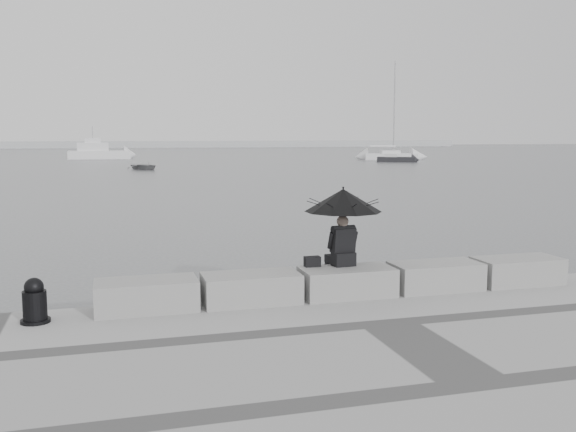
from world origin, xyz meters
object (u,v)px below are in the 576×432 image
object	(u,v)px
seated_person	(343,207)
mooring_bollard	(35,304)
motor_cruiser	(99,152)
dinghy	(145,166)
small_motorboat	(396,159)
sailboat_right	(390,155)

from	to	relation	value
seated_person	mooring_bollard	world-z (taller)	seated_person
motor_cruiser	dinghy	xyz separation A→B (m)	(4.37, -29.18, -0.59)
motor_cruiser	seated_person	bearing A→B (deg)	-86.61
dinghy	motor_cruiser	bearing A→B (deg)	65.54
motor_cruiser	mooring_bollard	bearing A→B (deg)	-90.19
dinghy	mooring_bollard	bearing A→B (deg)	-127.91
mooring_bollard	dinghy	distance (m)	52.08
seated_person	motor_cruiser	bearing A→B (deg)	88.00
small_motorboat	sailboat_right	bearing A→B (deg)	100.36
mooring_bollard	motor_cruiser	bearing A→B (deg)	89.92
small_motorboat	dinghy	size ratio (longest dim) A/B	1.32
mooring_bollard	sailboat_right	size ratio (longest dim) A/B	0.05
mooring_bollard	motor_cruiser	size ratio (longest dim) A/B	0.08
mooring_bollard	sailboat_right	xyz separation A→B (m)	(37.18, 68.29, -0.26)
seated_person	motor_cruiser	world-z (taller)	motor_cruiser
sailboat_right	motor_cruiser	size ratio (longest dim) A/B	1.59
motor_cruiser	small_motorboat	size ratio (longest dim) A/B	1.72
sailboat_right	seated_person	bearing A→B (deg)	-102.15
sailboat_right	small_motorboat	xyz separation A→B (m)	(-2.49, -7.19, -0.22)
mooring_bollard	motor_cruiser	xyz separation A→B (m)	(0.11, 81.06, 0.10)
mooring_bollard	sailboat_right	world-z (taller)	sailboat_right
mooring_bollard	small_motorboat	world-z (taller)	mooring_bollard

